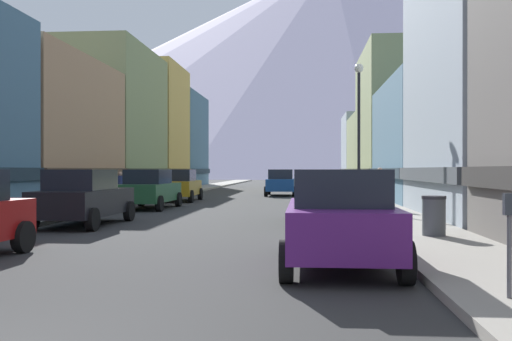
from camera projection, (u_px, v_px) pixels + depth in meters
The scene contains 22 objects.
sidewalk_left at pixel (170, 194), 40.27m from camera, with size 2.50×100.00×0.15m, color gray.
sidewalk_right at pixel (349, 194), 39.23m from camera, with size 2.50×100.00×0.15m, color gray.
storefront_left_2 at pixel (11, 134), 29.19m from camera, with size 8.84×10.74×7.47m.
storefront_left_3 at pixel (81, 125), 40.03m from camera, with size 10.03×10.50×10.15m.
storefront_left_4 at pixel (130, 130), 49.92m from camera, with size 9.22×8.39×10.79m.
storefront_left_5 at pixel (163, 142), 59.39m from camera, with size 8.19×10.39×9.55m.
storefront_right_2 at pixel (456, 144), 30.51m from camera, with size 7.80×11.24×6.47m.
storefront_right_3 at pixel (423, 124), 42.20m from camera, with size 9.14×11.49×10.55m.
storefront_right_4 at pixel (398, 154), 52.96m from camera, with size 9.00×9.92×6.72m.
storefront_right_5 at pixel (379, 152), 62.22m from camera, with size 8.01×8.30×7.74m.
car_left_1 at pixel (84, 197), 18.12m from camera, with size 2.12×4.43×1.78m.
car_left_2 at pixel (149, 189), 25.83m from camera, with size 2.16×4.45×1.78m.
car_left_3 at pixel (179, 185), 32.05m from camera, with size 2.18×4.45×1.78m.
car_right_0 at pixel (339, 218), 10.46m from camera, with size 2.06×4.40×1.78m.
car_right_1 at pixel (323, 196), 19.10m from camera, with size 2.20×4.46×1.78m.
car_driving_0 at pixel (281, 182), 39.01m from camera, with size 2.06×4.40×1.78m.
parking_meter_near at pixel (509, 230), 7.24m from camera, with size 0.14×0.10×1.33m.
trash_bin_right at pixel (434, 216), 14.09m from camera, with size 0.59×0.59×0.98m.
pedestrian_0 at pixel (120, 188), 29.37m from camera, with size 0.36×0.36×1.52m.
pedestrian_1 at pixel (380, 190), 23.30m from camera, with size 0.36×0.36×1.71m.
streetlamp_right at pixel (359, 114), 22.86m from camera, with size 0.36×0.36×5.86m.
mountain_backdrop at pixel (332, 67), 262.55m from camera, with size 339.11×339.11×97.46m, color silver.
Camera 1 is at (3.15, -4.62, 1.78)m, focal length 40.18 mm.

